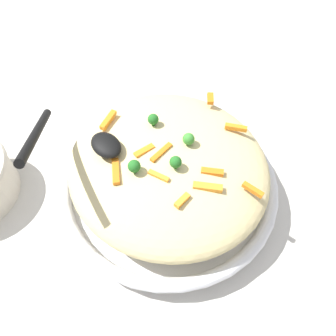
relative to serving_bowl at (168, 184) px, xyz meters
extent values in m
plane|color=beige|center=(0.00, 0.00, -0.03)|extent=(2.40, 2.40, 0.00)
cylinder|color=silver|center=(0.00, 0.00, -0.01)|extent=(0.35, 0.35, 0.03)
torus|color=silver|center=(0.00, 0.00, 0.01)|extent=(0.38, 0.38, 0.02)
torus|color=black|center=(0.00, 0.00, 0.02)|extent=(0.37, 0.37, 0.00)
ellipsoid|color=#DBC689|center=(0.00, 0.00, 0.06)|extent=(0.33, 0.32, 0.09)
cube|color=orange|center=(0.09, 0.00, 0.10)|extent=(0.04, 0.04, 0.01)
cube|color=orange|center=(-0.02, -0.08, 0.10)|extent=(0.04, 0.03, 0.01)
cube|color=orange|center=(0.00, -0.01, 0.10)|extent=(0.01, 0.04, 0.01)
cube|color=orange|center=(0.03, 0.11, 0.10)|extent=(0.03, 0.03, 0.01)
cube|color=orange|center=(-0.05, -0.07, 0.10)|extent=(0.03, 0.01, 0.01)
cube|color=orange|center=(-0.02, -0.03, 0.10)|extent=(0.01, 0.03, 0.01)
cube|color=orange|center=(0.03, -0.04, 0.10)|extent=(0.03, 0.02, 0.01)
cube|color=orange|center=(-0.04, 0.13, 0.10)|extent=(0.03, 0.02, 0.01)
cube|color=orange|center=(0.08, -0.04, 0.10)|extent=(0.01, 0.03, 0.01)
cube|color=orange|center=(0.13, 0.05, 0.10)|extent=(0.03, 0.01, 0.01)
cube|color=orange|center=(0.07, 0.02, 0.10)|extent=(0.03, 0.03, 0.01)
cube|color=orange|center=(-0.11, -0.03, 0.10)|extent=(0.03, 0.04, 0.01)
cylinder|color=#205B1C|center=(-0.05, 0.02, 0.10)|extent=(0.01, 0.01, 0.01)
sphere|color=#236B23|center=(-0.05, 0.02, 0.11)|extent=(0.02, 0.02, 0.02)
cylinder|color=#205B1C|center=(0.03, -0.01, 0.10)|extent=(0.01, 0.01, 0.01)
sphere|color=#236B23|center=(0.03, -0.01, 0.11)|extent=(0.02, 0.02, 0.02)
cylinder|color=#205B1C|center=(0.00, -0.06, 0.10)|extent=(0.01, 0.01, 0.01)
sphere|color=#236B23|center=(0.00, -0.06, 0.11)|extent=(0.02, 0.02, 0.02)
cylinder|color=#377928|center=(0.01, 0.03, 0.10)|extent=(0.01, 0.01, 0.01)
sphere|color=#3D8E33|center=(0.01, 0.03, 0.11)|extent=(0.02, 0.02, 0.02)
ellipsoid|color=black|center=(-0.06, -0.07, 0.11)|extent=(0.06, 0.04, 0.02)
cylinder|color=black|center=(-0.10, -0.15, 0.15)|extent=(0.16, 0.10, 0.10)
camera|label=1|loc=(0.24, -0.20, 0.48)|focal=34.32mm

